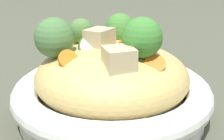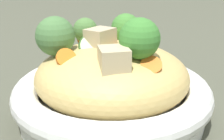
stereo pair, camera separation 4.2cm
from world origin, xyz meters
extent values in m
plane|color=#4C4F3F|center=(0.00, 0.00, 0.00)|extent=(3.00, 3.00, 0.00)
cylinder|color=white|center=(0.00, 0.00, 0.01)|extent=(0.25, 0.25, 0.02)
torus|color=white|center=(0.00, 0.00, 0.04)|extent=(0.27, 0.27, 0.04)
ellipsoid|color=tan|center=(0.00, 0.00, 0.06)|extent=(0.20, 0.20, 0.08)
torus|color=tan|center=(-0.01, 0.00, 0.08)|extent=(0.04, 0.04, 0.02)
torus|color=#DDB46E|center=(0.00, 0.00, 0.09)|extent=(0.05, 0.05, 0.01)
cone|color=#9BB172|center=(-0.06, -0.02, 0.09)|extent=(0.02, 0.02, 0.02)
sphere|color=#4F7C3E|center=(-0.06, -0.02, 0.11)|extent=(0.04, 0.04, 0.04)
cone|color=#92B573|center=(-0.02, -0.07, 0.09)|extent=(0.03, 0.03, 0.02)
sphere|color=#4B7942|center=(-0.02, -0.07, 0.11)|extent=(0.06, 0.06, 0.05)
cone|color=#8FAB6E|center=(0.04, 0.02, 0.09)|extent=(0.03, 0.03, 0.01)
sphere|color=#3F8535|center=(0.04, 0.02, 0.12)|extent=(0.06, 0.06, 0.05)
cone|color=#99B06F|center=(-0.07, 0.04, 0.08)|extent=(0.03, 0.02, 0.02)
sphere|color=#458536|center=(-0.07, 0.04, 0.11)|extent=(0.06, 0.06, 0.04)
cylinder|color=orange|center=(0.06, 0.03, 0.09)|extent=(0.03, 0.03, 0.02)
cylinder|color=orange|center=(-0.07, -0.03, 0.09)|extent=(0.03, 0.02, 0.03)
cylinder|color=orange|center=(0.01, -0.06, 0.09)|extent=(0.03, 0.03, 0.02)
cylinder|color=orange|center=(0.00, 0.02, 0.10)|extent=(0.03, 0.03, 0.01)
cylinder|color=beige|center=(0.04, 0.00, 0.10)|extent=(0.04, 0.04, 0.02)
torus|color=#265428|center=(0.04, 0.00, 0.10)|extent=(0.05, 0.05, 0.02)
cylinder|color=beige|center=(-0.04, 0.04, 0.10)|extent=(0.04, 0.03, 0.03)
torus|color=#275A28|center=(-0.04, 0.04, 0.10)|extent=(0.05, 0.04, 0.03)
cylinder|color=beige|center=(-0.01, -0.03, 0.10)|extent=(0.03, 0.04, 0.03)
torus|color=#2F5522|center=(-0.01, -0.03, 0.10)|extent=(0.04, 0.04, 0.03)
cube|color=beige|center=(-0.07, -0.01, 0.10)|extent=(0.03, 0.03, 0.02)
cube|color=#CDBA8E|center=(0.05, -0.01, 0.10)|extent=(0.04, 0.04, 0.03)
cube|color=#C7B28D|center=(-0.01, -0.01, 0.11)|extent=(0.04, 0.04, 0.03)
camera|label=1|loc=(0.37, -0.15, 0.21)|focal=51.24mm
camera|label=2|loc=(0.38, -0.11, 0.21)|focal=51.24mm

